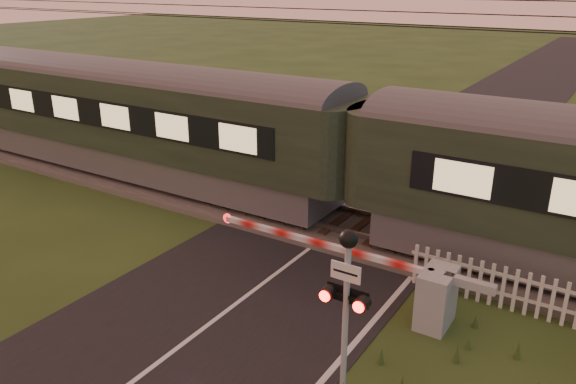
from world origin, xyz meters
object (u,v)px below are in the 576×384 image
Objects in this scene: crossing_signal at (347,285)px; picket_fence at (503,287)px; train at (361,157)px; boom_gate at (425,292)px.

picket_fence is at bearing 68.49° from crossing_signal.
picket_fence is (4.23, -1.89, -1.64)m from train.
train is 4.64m from boom_gate.
crossing_signal reaches higher than picket_fence.
boom_gate is 2.13× the size of crossing_signal.
picket_fence is at bearing 47.13° from boom_gate.
crossing_signal is (-0.39, -2.80, 1.40)m from boom_gate.
crossing_signal is at bearing -66.61° from train.
crossing_signal reaches higher than boom_gate.
train is 6.17× the size of boom_gate.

